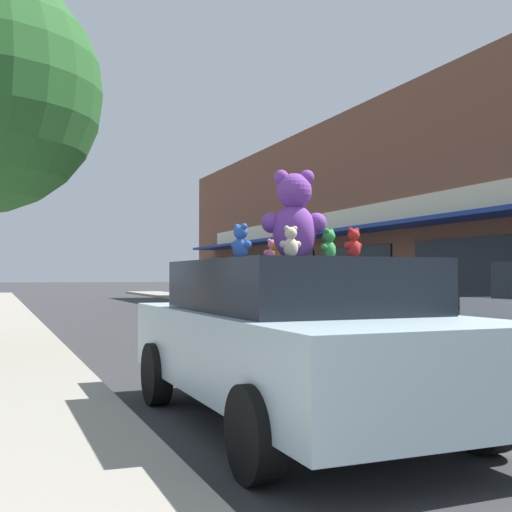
{
  "coord_description": "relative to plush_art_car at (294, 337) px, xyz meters",
  "views": [
    {
      "loc": [
        -5.33,
        -4.75,
        1.36
      ],
      "look_at": [
        -2.31,
        2.61,
        1.61
      ],
      "focal_mm": 45.0,
      "sensor_mm": 36.0,
      "label": 1
    }
  ],
  "objects": [
    {
      "name": "teddy_bear_blue",
      "position": [
        -0.46,
        0.15,
        0.86
      ],
      "size": [
        0.19,
        0.25,
        0.33
      ],
      "rotation": [
        0.0,
        0.0,
        1.99
      ],
      "color": "blue",
      "rests_on": "plush_art_car"
    },
    {
      "name": "teddy_bear_cream",
      "position": [
        -0.4,
        -0.78,
        0.82
      ],
      "size": [
        0.18,
        0.11,
        0.25
      ],
      "rotation": [
        0.0,
        0.0,
        3.12
      ],
      "color": "beige",
      "rests_on": "plush_art_car"
    },
    {
      "name": "plush_art_car",
      "position": [
        0.0,
        0.0,
        0.0
      ],
      "size": [
        2.1,
        4.48,
        1.5
      ],
      "rotation": [
        0.0,
        0.0,
        -0.0
      ],
      "color": "#ADC6D1",
      "rests_on": "ground_plane"
    },
    {
      "name": "teddy_bear_white",
      "position": [
        0.47,
        0.81,
        0.85
      ],
      "size": [
        0.16,
        0.23,
        0.3
      ],
      "rotation": [
        0.0,
        0.0,
        1.95
      ],
      "color": "white",
      "rests_on": "plush_art_car"
    },
    {
      "name": "teddy_bear_orange",
      "position": [
        0.19,
        0.67,
        0.88
      ],
      "size": [
        0.27,
        0.18,
        0.36
      ],
      "rotation": [
        0.0,
        0.0,
        3.33
      ],
      "color": "orange",
      "rests_on": "plush_art_car"
    },
    {
      "name": "teddy_bear_giant",
      "position": [
        0.09,
        0.17,
        1.12
      ],
      "size": [
        0.65,
        0.47,
        0.86
      ],
      "rotation": [
        0.0,
        0.0,
        2.78
      ],
      "color": "purple",
      "rests_on": "plush_art_car"
    },
    {
      "name": "teddy_bear_green",
      "position": [
        0.39,
        0.04,
        0.85
      ],
      "size": [
        0.22,
        0.19,
        0.3
      ],
      "rotation": [
        0.0,
        0.0,
        3.69
      ],
      "color": "green",
      "rests_on": "plush_art_car"
    },
    {
      "name": "teddy_bear_red",
      "position": [
        0.18,
        -0.76,
        0.82
      ],
      "size": [
        0.19,
        0.13,
        0.25
      ],
      "rotation": [
        0.0,
        0.0,
        3.39
      ],
      "color": "red",
      "rests_on": "plush_art_car"
    },
    {
      "name": "teddy_bear_teal",
      "position": [
        0.43,
        0.96,
        0.81
      ],
      "size": [
        0.12,
        0.17,
        0.23
      ],
      "rotation": [
        0.0,
        0.0,
        4.34
      ],
      "color": "teal",
      "rests_on": "plush_art_car"
    },
    {
      "name": "storefront_row",
      "position": [
        16.58,
        14.42,
        2.94
      ],
      "size": [
        15.58,
        38.45,
        7.49
      ],
      "color": "brown",
      "rests_on": "ground_plane"
    },
    {
      "name": "teddy_bear_pink",
      "position": [
        0.22,
        0.99,
        0.82
      ],
      "size": [
        0.19,
        0.13,
        0.26
      ],
      "rotation": [
        0.0,
        0.0,
        2.91
      ],
      "color": "pink",
      "rests_on": "plush_art_car"
    }
  ]
}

